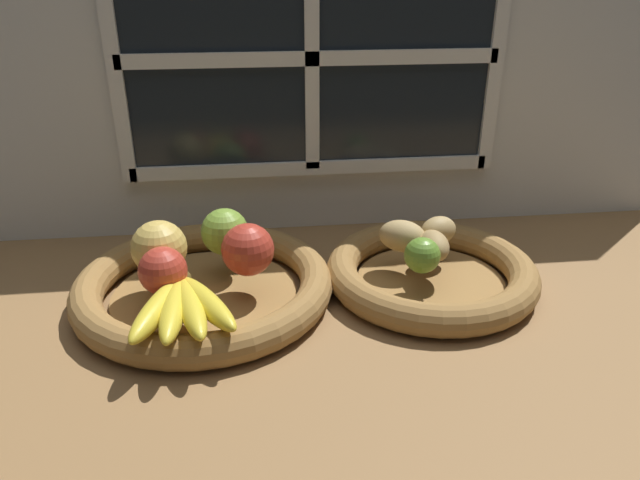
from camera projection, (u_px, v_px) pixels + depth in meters
ground_plane at (333, 313)px, 87.13cm from camera, size 140.00×90.00×3.00cm
back_wall at (311, 75)px, 101.20cm from camera, size 140.00×4.60×55.00cm
fruit_bowl_left at (204, 286)px, 87.12cm from camera, size 38.06×38.06×4.73cm
fruit_bowl_right at (431, 273)px, 90.78cm from camera, size 32.38×32.38×4.73cm
apple_green_back at (225, 232)px, 89.69cm from camera, size 7.23×7.23×7.23cm
apple_red_front at (163, 271)px, 79.09cm from camera, size 6.58×6.58×6.58cm
apple_red_right at (248, 250)px, 83.74cm from camera, size 7.59×7.59×7.59cm
apple_golden_left at (159, 248)px, 83.90cm from camera, size 7.93×7.93×7.93cm
banana_bunch_front at (182, 306)px, 74.40cm from camera, size 14.66×16.73×3.11cm
potato_large at (434, 245)px, 88.78cm from camera, size 4.46×6.92×4.24cm
potato_oblong at (402, 236)px, 91.02cm from camera, size 9.02×8.27×4.91cm
potato_back at (438, 230)px, 93.38cm from camera, size 7.24×6.31×4.53cm
lime_near at (423, 257)px, 84.35cm from camera, size 5.25×5.25×5.25cm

